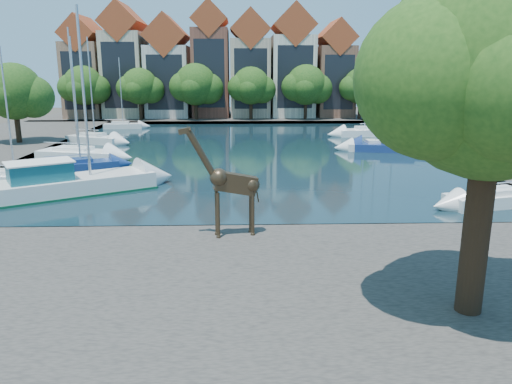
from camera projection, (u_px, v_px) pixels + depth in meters
ground at (232, 234)px, 24.22m from camera, size 160.00×160.00×0.00m
water_basin at (236, 152)px, 47.48m from camera, size 38.00×50.00×0.08m
near_quay at (229, 293)px, 17.38m from camera, size 50.00×14.00×0.50m
far_quay at (238, 117)px, 78.46m from camera, size 60.00×16.00×0.50m
right_quay at (494, 149)px, 48.20m from camera, size 14.00×52.00×0.50m
plane_tree at (498, 75)px, 13.86m from camera, size 8.32×6.40×10.62m
townhouse_west_end at (86, 71)px, 76.02m from camera, size 5.44×9.18×14.93m
townhouse_west_mid at (126, 65)px, 75.99m from camera, size 5.94×9.18×16.79m
townhouse_west_inner at (169, 71)px, 76.40m from camera, size 6.43×9.18×15.15m
townhouse_center at (211, 64)px, 76.35m from camera, size 5.44×9.18×16.93m
townhouse_east_inner at (250, 68)px, 76.69m from camera, size 5.94×9.18×15.79m
townhouse_east_mid at (292, 66)px, 76.80m from camera, size 6.43×9.18×16.65m
townhouse_east_end at (334, 73)px, 77.24m from camera, size 5.44×9.18×14.43m
far_tree_far_west at (84, 87)px, 71.25m from camera, size 7.28×5.60×7.68m
far_tree_west at (140, 88)px, 71.52m from camera, size 6.76×5.20×7.36m
far_tree_mid_west at (196, 86)px, 71.72m from camera, size 7.80×6.00×8.00m
far_tree_mid_east at (252, 87)px, 72.00m from camera, size 7.02×5.40×7.52m
far_tree_east at (307, 86)px, 72.22m from camera, size 7.54×5.80×7.84m
far_tree_far_east at (361, 87)px, 72.50m from camera, size 6.76×5.20×7.36m
side_tree_left_far at (15, 93)px, 49.39m from camera, size 7.28×5.60×7.88m
giraffe_statue at (229, 183)px, 22.00m from camera, size 3.45×1.03×4.95m
motorsailer at (66, 181)px, 31.26m from camera, size 10.22×7.73×11.43m
sailboat_left_a at (15, 177)px, 34.06m from camera, size 5.27×2.49×9.17m
sailboat_left_b at (81, 164)px, 38.73m from camera, size 5.85×4.02×10.02m
sailboat_left_c at (78, 152)px, 43.79m from camera, size 7.43×4.04×11.06m
sailboat_left_d at (95, 138)px, 52.81m from camera, size 6.50×4.51×10.82m
sailboat_left_e at (123, 125)px, 65.55m from camera, size 5.06×2.19×9.04m
sailboat_right_a at (492, 196)px, 28.81m from camera, size 5.76×3.21×11.00m
sailboat_right_b at (393, 145)px, 47.69m from camera, size 7.53×3.89×13.17m
sailboat_right_c at (375, 144)px, 48.28m from camera, size 5.64×2.05×9.84m
sailboat_right_d at (365, 131)px, 58.44m from camera, size 6.58×3.19×10.42m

